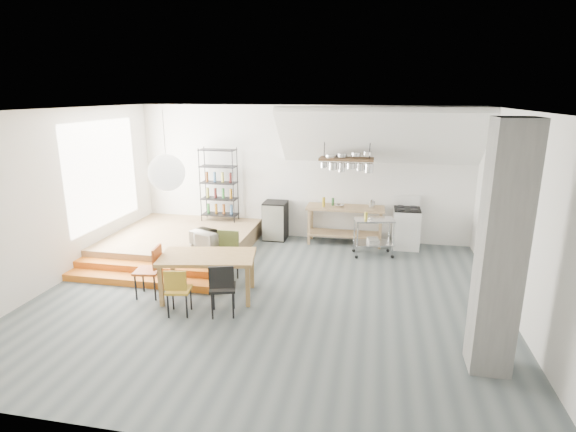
% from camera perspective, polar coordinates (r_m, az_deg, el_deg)
% --- Properties ---
extents(floor, '(8.00, 8.00, 0.00)m').
position_cam_1_polar(floor, '(8.05, -2.54, -10.13)').
color(floor, '#4B5557').
rests_on(floor, ground).
extents(wall_back, '(8.00, 0.04, 3.20)m').
position_cam_1_polar(wall_back, '(10.86, 1.74, 5.45)').
color(wall_back, silver).
rests_on(wall_back, ground).
extents(wall_left, '(0.04, 7.00, 3.20)m').
position_cam_1_polar(wall_left, '(9.29, -27.41, 2.05)').
color(wall_left, silver).
rests_on(wall_left, ground).
extents(wall_right, '(0.04, 7.00, 3.20)m').
position_cam_1_polar(wall_right, '(7.63, 27.91, -0.58)').
color(wall_right, silver).
rests_on(wall_right, ground).
extents(ceiling, '(8.00, 7.00, 0.02)m').
position_cam_1_polar(ceiling, '(7.28, -2.85, 13.28)').
color(ceiling, white).
rests_on(ceiling, wall_back).
extents(slope_ceiling, '(4.40, 1.44, 1.32)m').
position_cam_1_polar(slope_ceiling, '(10.00, 11.58, 9.80)').
color(slope_ceiling, white).
rests_on(slope_ceiling, wall_back).
extents(window_pane, '(0.02, 2.50, 2.20)m').
position_cam_1_polar(window_pane, '(10.43, -22.42, 5.02)').
color(window_pane, white).
rests_on(window_pane, wall_left).
extents(platform, '(3.00, 3.00, 0.40)m').
position_cam_1_polar(platform, '(10.52, -13.29, -3.15)').
color(platform, olive).
rests_on(platform, ground).
extents(step_lower, '(3.00, 0.35, 0.13)m').
position_cam_1_polar(step_lower, '(8.95, -18.37, -7.77)').
color(step_lower, orange).
rests_on(step_lower, ground).
extents(step_upper, '(3.00, 0.35, 0.27)m').
position_cam_1_polar(step_upper, '(9.20, -17.35, -6.59)').
color(step_upper, orange).
rests_on(step_upper, ground).
extents(concrete_column, '(0.50, 0.50, 3.20)m').
position_cam_1_polar(concrete_column, '(6.06, 25.43, -4.06)').
color(concrete_column, slate).
rests_on(concrete_column, ground).
extents(kitchen_counter, '(1.80, 0.60, 0.91)m').
position_cam_1_polar(kitchen_counter, '(10.61, 7.25, -0.29)').
color(kitchen_counter, olive).
rests_on(kitchen_counter, ground).
extents(stove, '(0.60, 0.60, 1.18)m').
position_cam_1_polar(stove, '(10.66, 14.75, -1.42)').
color(stove, white).
rests_on(stove, ground).
extents(pot_rack, '(1.20, 0.50, 1.43)m').
position_cam_1_polar(pot_rack, '(10.11, 7.58, 6.75)').
color(pot_rack, '#442B1B').
rests_on(pot_rack, ceiling).
extents(wire_shelving, '(0.88, 0.38, 1.80)m').
position_cam_1_polar(wire_shelving, '(11.13, -8.77, 4.09)').
color(wire_shelving, black).
rests_on(wire_shelving, platform).
extents(microwave_shelf, '(0.60, 0.40, 0.16)m').
position_cam_1_polar(microwave_shelf, '(8.91, -10.24, -4.01)').
color(microwave_shelf, olive).
rests_on(microwave_shelf, platform).
extents(paper_lantern, '(0.60, 0.60, 0.60)m').
position_cam_1_polar(paper_lantern, '(7.64, -15.14, 5.33)').
color(paper_lantern, white).
rests_on(paper_lantern, ceiling).
extents(dining_table, '(1.75, 1.18, 0.76)m').
position_cam_1_polar(dining_table, '(7.90, -10.17, -5.50)').
color(dining_table, olive).
rests_on(dining_table, ground).
extents(chair_mustard, '(0.43, 0.43, 0.81)m').
position_cam_1_polar(chair_mustard, '(7.40, -13.85, -8.84)').
color(chair_mustard, '#AD831D').
rests_on(chair_mustard, ground).
extents(chair_black, '(0.51, 0.51, 0.89)m').
position_cam_1_polar(chair_black, '(7.23, -8.36, -8.70)').
color(chair_black, black).
rests_on(chair_black, ground).
extents(chair_olive, '(0.44, 0.44, 0.95)m').
position_cam_1_polar(chair_olive, '(8.58, -7.81, -4.52)').
color(chair_olive, '#54612E').
rests_on(chair_olive, ground).
extents(chair_red, '(0.47, 0.47, 0.92)m').
position_cam_1_polar(chair_red, '(8.18, -16.93, -6.20)').
color(chair_red, '#B84D1A').
rests_on(chair_red, ground).
extents(rolling_cart, '(0.92, 0.63, 0.83)m').
position_cam_1_polar(rolling_cart, '(9.97, 10.82, -1.99)').
color(rolling_cart, silver).
rests_on(rolling_cart, ground).
extents(mini_fridge, '(0.55, 0.55, 0.93)m').
position_cam_1_polar(mini_fridge, '(10.94, -1.61, -0.57)').
color(mini_fridge, black).
rests_on(mini_fridge, ground).
extents(microwave, '(0.70, 0.60, 0.33)m').
position_cam_1_polar(microwave, '(8.85, -10.29, -2.90)').
color(microwave, beige).
rests_on(microwave, microwave_shelf).
extents(bowl, '(0.27, 0.27, 0.05)m').
position_cam_1_polar(bowl, '(10.49, 6.51, 1.31)').
color(bowl, silver).
rests_on(bowl, kitchen_counter).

